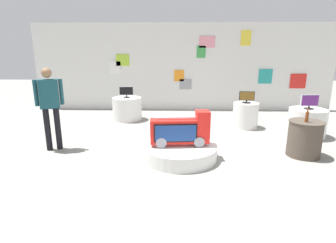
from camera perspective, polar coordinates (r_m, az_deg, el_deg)
The scene contains 13 objects.
ground_plane at distance 5.17m, azimuth 4.15°, elevation -8.56°, with size 30.00×30.00×0.00m, color gray.
back_wall_display at distance 9.54m, azimuth 3.28°, elevation 11.44°, with size 10.44×0.13×2.99m.
main_display_pedestal at distance 5.29m, azimuth 2.45°, elevation -6.40°, with size 1.47×1.47×0.27m, color silver.
novelty_firetruck_tv at distance 5.15m, azimuth 2.75°, elevation -2.10°, with size 1.15×0.43×0.68m.
display_pedestal_left_rear at distance 7.40m, azimuth 27.52°, elevation -0.21°, with size 0.88×0.88×0.69m, color silver.
tv_on_left_rear at distance 7.30m, azimuth 28.01°, elevation 3.77°, with size 0.44×0.22×0.35m.
display_pedestal_center_rear at distance 7.64m, azimuth 16.19°, elevation 1.30°, with size 0.68×0.68×0.69m, color silver.
tv_on_center_rear at distance 7.54m, azimuth 16.47°, elevation 4.98°, with size 0.41×0.24×0.31m.
display_pedestal_right_rear at distance 8.28m, azimuth -8.71°, elevation 2.73°, with size 0.88×0.88×0.69m, color silver.
tv_on_right_rear at distance 8.18m, azimuth -8.86°, elevation 6.33°, with size 0.43×0.18×0.33m.
side_table_round at distance 5.98m, azimuth 27.14°, elevation -3.20°, with size 0.66×0.66×0.72m.
bottle_on_side_table at distance 5.79m, azimuth 27.54°, elevation 0.96°, with size 0.06×0.06×0.27m.
shopper_browsing_near_truck at distance 6.02m, azimuth -23.91°, elevation 3.66°, with size 0.52×0.33×1.73m.
Camera 1 is at (-0.22, -4.74, 2.04)m, focal length 28.55 mm.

